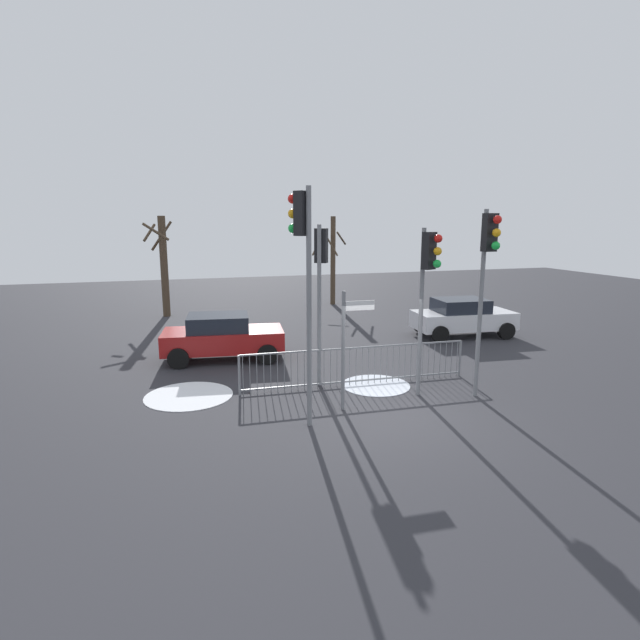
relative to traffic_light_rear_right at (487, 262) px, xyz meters
The scene contains 13 objects.
ground_plane 4.36m from the traffic_light_rear_right, 168.53° to the right, with size 60.00×60.00×0.00m, color #2D2D33.
traffic_light_rear_right is the anchor object (origin of this frame).
traffic_light_rear_left 4.18m from the traffic_light_rear_right, 146.98° to the left, with size 0.44×0.50×4.32m.
traffic_light_foreground_left 4.68m from the traffic_light_rear_right, behind, with size 0.45×0.48×5.11m.
traffic_light_foreground_right 1.44m from the traffic_light_rear_right, 157.73° to the left, with size 0.40×0.53×4.25m.
direction_sign_post 3.96m from the traffic_light_rear_right, behind, with size 0.79×0.09×2.84m.
pedestrian_guard_railing 4.31m from the traffic_light_rear_right, 145.10° to the left, with size 6.36×0.29×1.07m.
car_white_far 7.59m from the traffic_light_rear_right, 61.01° to the left, with size 3.93×2.19×1.47m.
car_red_trailing 8.47m from the traffic_light_rear_right, 136.48° to the left, with size 3.98×2.31×1.47m.
bare_tree_left 14.96m from the traffic_light_rear_right, 86.21° to the left, with size 1.96×1.96×4.65m.
bare_tree_centre 15.88m from the traffic_light_rear_right, 118.54° to the left, with size 1.33×1.70×4.64m.
snow_patch_kerb 4.35m from the traffic_light_rear_right, 142.20° to the left, with size 1.87×1.87×0.01m, color silver.
snow_patch_island 8.15m from the traffic_light_rear_right, 162.24° to the left, with size 2.24×2.24×0.01m, color white.
Camera 1 is at (-4.74, -9.89, 4.41)m, focal length 28.15 mm.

